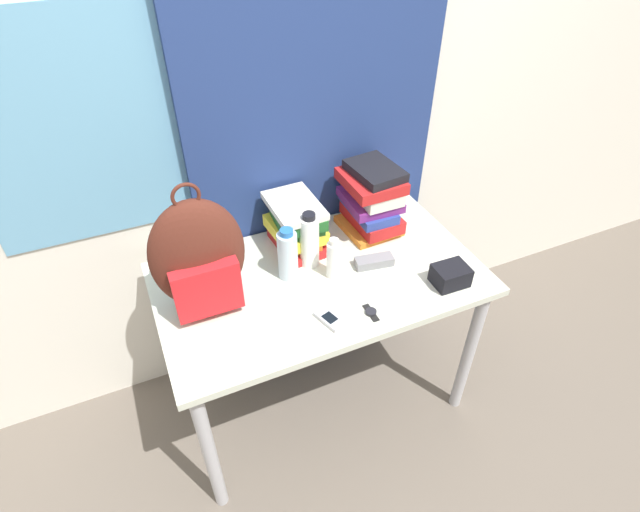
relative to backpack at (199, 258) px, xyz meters
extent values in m
plane|color=#665B51|center=(0.43, -0.38, -0.97)|extent=(12.00, 12.00, 0.00)
cube|color=silver|center=(0.43, 0.41, 0.28)|extent=(6.00, 0.05, 2.50)
cube|color=#66A3C6|center=(-0.07, 0.38, 0.33)|extent=(1.10, 0.01, 0.80)
cube|color=navy|center=(0.58, 0.35, 0.28)|extent=(1.05, 0.04, 2.50)
cube|color=beige|center=(0.43, -0.03, -0.23)|extent=(1.23, 0.71, 0.03)
cylinder|color=#B2B2B7|center=(-0.13, -0.33, -0.61)|extent=(0.05, 0.05, 0.73)
cylinder|color=#B2B2B7|center=(0.99, -0.33, -0.61)|extent=(0.05, 0.05, 0.73)
cylinder|color=#B2B2B7|center=(-0.13, 0.27, -0.61)|extent=(0.05, 0.05, 0.73)
cylinder|color=#B2B2B7|center=(0.99, 0.27, -0.61)|extent=(0.05, 0.05, 0.73)
ellipsoid|color=#512319|center=(0.00, 0.01, 0.01)|extent=(0.32, 0.14, 0.44)
cube|color=red|center=(0.00, -0.08, -0.08)|extent=(0.22, 0.05, 0.20)
torus|color=#512319|center=(0.00, 0.01, 0.24)|extent=(0.09, 0.01, 0.09)
cube|color=red|center=(0.43, 0.18, -0.19)|extent=(0.20, 0.26, 0.04)
cube|color=orange|center=(0.41, 0.17, -0.16)|extent=(0.17, 0.22, 0.03)
cube|color=yellow|center=(0.41, 0.18, -0.12)|extent=(0.20, 0.26, 0.05)
cube|color=#1E5623|center=(0.42, 0.17, -0.08)|extent=(0.17, 0.23, 0.03)
cube|color=#1E5623|center=(0.42, 0.17, -0.05)|extent=(0.20, 0.25, 0.05)
cube|color=silver|center=(0.41, 0.18, -0.01)|extent=(0.19, 0.26, 0.03)
cube|color=orange|center=(0.74, 0.17, -0.20)|extent=(0.23, 0.24, 0.03)
cube|color=red|center=(0.76, 0.17, -0.15)|extent=(0.18, 0.27, 0.06)
cube|color=navy|center=(0.74, 0.18, -0.11)|extent=(0.15, 0.28, 0.04)
cube|color=#6B2370|center=(0.75, 0.17, -0.07)|extent=(0.22, 0.24, 0.04)
cube|color=silver|center=(0.76, 0.17, -0.02)|extent=(0.16, 0.24, 0.05)
cube|color=red|center=(0.74, 0.17, 0.03)|extent=(0.21, 0.25, 0.05)
cube|color=black|center=(0.76, 0.17, 0.07)|extent=(0.19, 0.24, 0.04)
cylinder|color=silver|center=(0.32, 0.02, -0.11)|extent=(0.07, 0.07, 0.20)
cylinder|color=#286BB7|center=(0.32, 0.02, 0.00)|extent=(0.05, 0.05, 0.02)
cylinder|color=white|center=(0.42, 0.06, -0.10)|extent=(0.08, 0.08, 0.21)
cylinder|color=black|center=(0.42, 0.06, 0.01)|extent=(0.05, 0.05, 0.02)
cylinder|color=white|center=(0.48, -0.05, -0.13)|extent=(0.05, 0.05, 0.15)
cylinder|color=white|center=(0.48, -0.05, -0.05)|extent=(0.03, 0.03, 0.02)
cube|color=#B7BCC6|center=(0.37, -0.26, -0.20)|extent=(0.08, 0.12, 0.02)
cube|color=black|center=(0.37, -0.26, -0.19)|extent=(0.05, 0.06, 0.00)
cube|color=gray|center=(0.65, -0.06, -0.19)|extent=(0.16, 0.08, 0.04)
cube|color=black|center=(0.86, -0.26, -0.17)|extent=(0.13, 0.11, 0.08)
cube|color=black|center=(0.51, -0.28, -0.21)|extent=(0.02, 0.09, 0.00)
cylinder|color=#232328|center=(0.51, -0.28, -0.20)|extent=(0.04, 0.04, 0.01)
camera|label=1|loc=(-0.15, -1.33, 1.07)|focal=28.00mm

